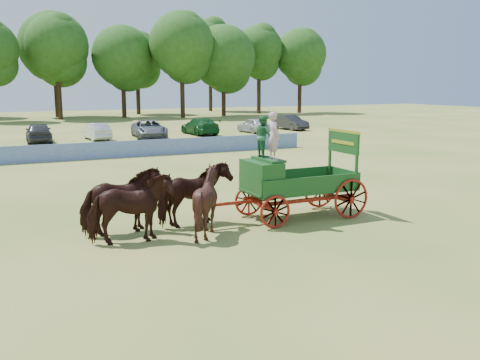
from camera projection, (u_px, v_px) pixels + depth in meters
name	position (u px, v px, depth m)	size (l,w,h in m)	color
ground	(273.00, 221.00, 18.21)	(160.00, 160.00, 0.00)	tan
horse_lead_left	(130.00, 209.00, 15.49)	(1.12, 2.45, 2.07)	black
horse_lead_right	(121.00, 201.00, 16.46)	(1.12, 2.45, 2.07)	black
horse_wheel_left	(207.00, 201.00, 16.51)	(1.68, 1.88, 2.08)	black
horse_wheel_right	(194.00, 195.00, 17.48)	(1.12, 2.45, 2.07)	black
farm_dray	(281.00, 174.00, 18.18)	(6.00, 2.00, 3.71)	#A01610
sponsor_banner	(120.00, 149.00, 33.66)	(26.00, 0.08, 1.05)	#1C3A9A
parked_cars	(58.00, 132.00, 43.34)	(47.41, 7.13, 1.60)	silver
treeline	(16.00, 44.00, 67.91)	(88.22, 23.23, 15.41)	#382314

